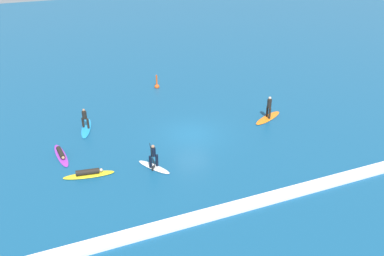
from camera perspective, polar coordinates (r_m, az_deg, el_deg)
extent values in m
plane|color=navy|center=(29.48, 0.00, -0.86)|extent=(120.00, 120.00, 0.00)
ellipsoid|color=purple|center=(28.21, -18.23, -3.75)|extent=(0.97, 3.27, 0.09)
cylinder|color=black|center=(28.15, -18.31, -3.35)|extent=(0.47, 1.37, 0.32)
sphere|color=#A37556|center=(27.47, -17.97, -4.07)|extent=(0.25, 0.25, 0.22)
ellipsoid|color=yellow|center=(25.68, -14.56, -6.53)|extent=(3.19, 1.15, 0.11)
cylinder|color=black|center=(25.56, -14.73, -6.11)|extent=(1.45, 0.56, 0.35)
sphere|color=beige|center=(25.51, -12.90, -5.88)|extent=(0.23, 0.23, 0.20)
ellipsoid|color=white|center=(25.71, -5.47, -5.59)|extent=(1.81, 2.43, 0.11)
cylinder|color=black|center=(25.41, -5.97, -4.83)|extent=(0.25, 0.25, 0.81)
cylinder|color=black|center=(25.51, -5.06, -4.64)|extent=(0.25, 0.25, 0.81)
cylinder|color=black|center=(25.10, -5.58, -3.42)|extent=(0.44, 0.44, 0.56)
sphere|color=#A37556|center=(24.90, -5.63, -2.66)|extent=(0.30, 0.30, 0.22)
cylinder|color=black|center=(24.90, -5.70, -3.97)|extent=(0.37, 0.26, 1.95)
cube|color=black|center=(25.41, -5.60, -5.75)|extent=(0.20, 0.16, 0.32)
ellipsoid|color=#1E8CD1|center=(31.24, -14.92, -0.01)|extent=(1.43, 3.32, 0.10)
cylinder|color=black|center=(31.18, -15.35, 0.77)|extent=(0.21, 0.21, 0.77)
cylinder|color=black|center=(30.92, -14.67, 0.62)|extent=(0.21, 0.21, 0.77)
cylinder|color=black|center=(30.75, -15.17, 1.82)|extent=(0.41, 0.41, 0.59)
sphere|color=#A37556|center=(30.59, -15.26, 2.48)|extent=(0.24, 0.24, 0.20)
ellipsoid|color=orange|center=(32.32, 10.82, 1.44)|extent=(3.19, 2.08, 0.10)
cylinder|color=black|center=(31.94, 11.07, 2.07)|extent=(0.24, 0.24, 0.89)
cylinder|color=black|center=(32.27, 10.73, 2.39)|extent=(0.24, 0.24, 0.89)
cylinder|color=black|center=(31.78, 11.02, 3.50)|extent=(0.46, 0.46, 0.67)
sphere|color=beige|center=(31.60, 11.10, 4.24)|extent=(0.29, 0.29, 0.22)
sphere|color=#E55119|center=(37.74, -5.04, 5.92)|extent=(0.47, 0.47, 0.47)
cylinder|color=#E55119|center=(37.55, -5.08, 6.65)|extent=(0.15, 0.15, 1.26)
cube|color=white|center=(22.83, 8.47, -10.60)|extent=(25.22, 0.90, 0.18)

